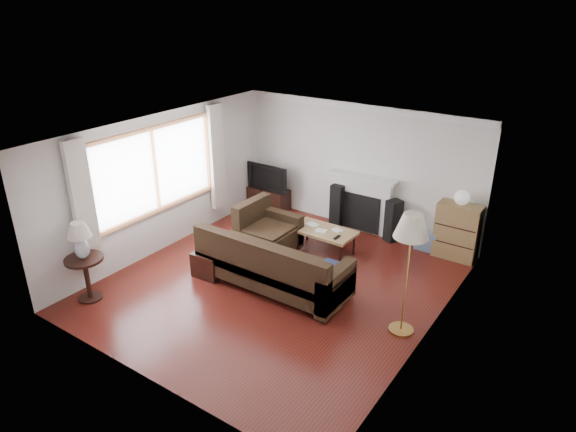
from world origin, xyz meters
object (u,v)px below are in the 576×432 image
Objects in this scene: sectional_sofa at (273,263)px; coffee_table at (323,241)px; tv_stand at (269,198)px; floor_lamp at (407,275)px; side_table at (87,279)px; bookshelf at (457,231)px.

sectional_sofa is 1.51m from coffee_table.
floor_lamp is (4.20, -2.56, 0.67)m from tv_stand.
side_table reaches higher than coffee_table.
sectional_sofa reaches higher than side_table.
coffee_table is 2.66m from floor_lamp.
floor_lamp reaches higher than sectional_sofa.
coffee_table is (-2.06, -1.16, -0.28)m from bookshelf.
tv_stand is 0.51× the size of floor_lamp.
tv_stand is at bearing 152.58° from coffee_table.
bookshelf is 1.42× the size of side_table.
coffee_table is 1.62× the size of side_table.
coffee_table is 4.04m from side_table.
coffee_table is 0.64× the size of floor_lamp.
sectional_sofa is (2.01, -2.62, 0.21)m from tv_stand.
sectional_sofa is 2.24m from floor_lamp.
tv_stand is 4.53m from side_table.
sectional_sofa reaches higher than tv_stand.
bookshelf is 2.62m from floor_lamp.
tv_stand reaches higher than coffee_table.
floor_lamp is 4.79m from side_table.
side_table is at bearing -91.72° from tv_stand.
tv_stand is 1.27× the size of side_table.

